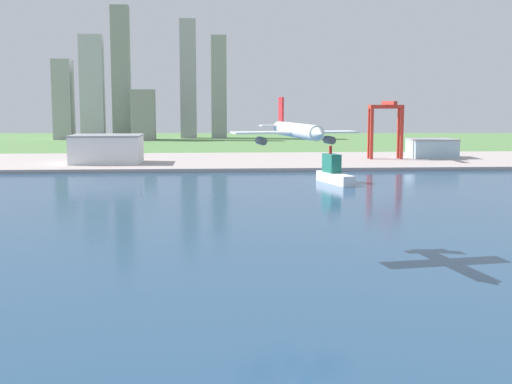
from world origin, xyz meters
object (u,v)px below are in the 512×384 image
object	(u,v)px
airplane_landing	(297,131)
warehouse_main	(107,149)
warehouse_annex	(432,148)
ferry_boat	(334,173)
port_crane_red	(386,118)

from	to	relation	value
airplane_landing	warehouse_main	bearing A→B (deg)	108.29
warehouse_annex	ferry_boat	bearing A→B (deg)	-125.65
port_crane_red	warehouse_annex	world-z (taller)	port_crane_red
ferry_boat	port_crane_red	distance (m)	147.79
ferry_boat	warehouse_annex	bearing A→B (deg)	54.35
ferry_boat	warehouse_annex	world-z (taller)	ferry_boat
warehouse_main	warehouse_annex	bearing A→B (deg)	7.50
ferry_boat	warehouse_annex	distance (m)	174.11
warehouse_main	warehouse_annex	xyz separation A→B (m)	(241.90, 31.86, -2.65)
warehouse_main	warehouse_annex	world-z (taller)	warehouse_main
ferry_boat	warehouse_main	world-z (taller)	warehouse_main
port_crane_red	warehouse_main	bearing A→B (deg)	-173.94
airplane_landing	ferry_boat	xyz separation A→B (m)	(43.90, 182.49, -30.91)
airplane_landing	warehouse_annex	xyz separation A→B (m)	(145.34, 323.94, -27.06)
airplane_landing	ferry_boat	distance (m)	190.22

